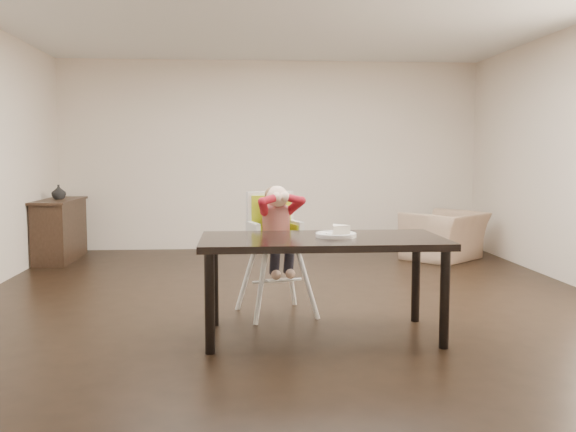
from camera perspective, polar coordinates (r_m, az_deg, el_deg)
name	(u,v)px	position (r m, az deg, el deg)	size (l,w,h in m)	color
ground	(290,303)	(5.96, 0.22, -7.75)	(7.00, 7.00, 0.00)	black
room_walls	(291,99)	(5.82, 0.23, 10.33)	(6.02, 7.02, 2.71)	beige
dining_table	(322,248)	(4.78, 3.06, -2.85)	(1.80, 0.90, 0.75)	black
high_chair	(275,224)	(5.45, -1.14, -0.69)	(0.57, 0.57, 1.10)	white
plate	(337,233)	(4.80, 4.38, -1.49)	(0.34, 0.34, 0.09)	white
armchair	(445,228)	(8.58, 13.77, -1.02)	(0.95, 0.62, 0.83)	tan
sideboard	(60,230)	(8.78, -19.62, -1.16)	(0.44, 1.26, 0.79)	black
vase	(59,192)	(8.75, -19.71, 1.99)	(0.18, 0.19, 0.18)	#99999E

